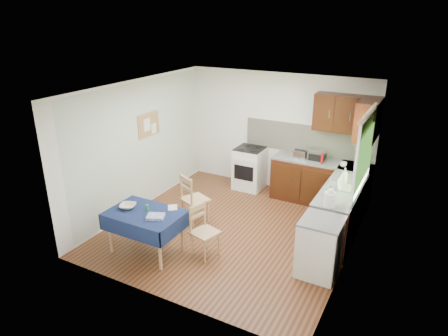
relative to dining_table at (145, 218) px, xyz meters
The scene contains 33 objects.
floor 1.67m from the dining_table, 55.34° to the left, with size 4.20×4.20×0.00m, color #4B2114.
ceiling 2.46m from the dining_table, 55.34° to the left, with size 4.00×4.20×0.02m, color white.
wall_back 3.56m from the dining_table, 75.32° to the left, with size 4.00×0.02×2.50m, color white.
wall_front 1.37m from the dining_table, 42.73° to the right, with size 4.00×0.02×2.50m, color white.
wall_left 1.82m from the dining_table, 131.00° to the left, with size 0.02×4.20×2.50m, color silver.
wall_right 3.22m from the dining_table, 23.95° to the left, with size 0.02×4.20×2.50m, color white.
base_cabinets 3.39m from the dining_table, 48.54° to the left, with size 1.90×2.30×0.86m.
worktop_back 3.65m from the dining_table, 57.86° to the left, with size 1.90×0.60×0.04m, color slate.
worktop_right 3.24m from the dining_table, 36.76° to the left, with size 0.60×1.70×0.04m, color slate.
worktop_corner 4.03m from the dining_table, 50.00° to the left, with size 0.60×0.60×0.04m, color slate.
splashback 3.75m from the dining_table, 65.48° to the left, with size 2.70×0.02×0.60m, color beige.
upper_cabinets 4.11m from the dining_table, 51.96° to the left, with size 1.20×0.85×0.70m.
stove 3.11m from the dining_table, 82.86° to the left, with size 0.60×0.61×0.92m.
window 3.63m from the dining_table, 34.74° to the left, with size 0.04×1.48×1.26m.
fridge 2.69m from the dining_table, 15.80° to the left, with size 0.58×0.60×0.89m.
corkboard 2.16m from the dining_table, 124.44° to the left, with size 0.04×0.62×0.47m.
dining_table is the anchor object (origin of this frame).
chair_far 1.18m from the dining_table, 83.06° to the left, with size 0.56×0.56×0.95m.
chair_near 0.93m from the dining_table, 23.82° to the left, with size 0.46×0.46×0.85m.
toaster 3.36m from the dining_table, 63.03° to the left, with size 0.26×0.16×0.20m.
sandwich_press 3.63m from the dining_table, 59.38° to the left, with size 0.30×0.26×0.17m.
sauce_bottle 3.55m from the dining_table, 55.99° to the left, with size 0.05×0.05×0.22m, color #B10E13.
yellow_packet 3.73m from the dining_table, 60.74° to the left, with size 0.11×0.08×0.15m, color gold.
dish_rack 3.23m from the dining_table, 37.36° to the left, with size 0.42×0.32×0.20m.
kettle 2.85m from the dining_table, 24.76° to the left, with size 0.17×0.17×0.29m.
cup 3.79m from the dining_table, 50.87° to the left, with size 0.13×0.13×0.10m, color white.
soap_bottle_a 3.36m from the dining_table, 39.51° to the left, with size 0.11×0.11×0.29m, color white.
soap_bottle_b 3.34m from the dining_table, 40.86° to the left, with size 0.08×0.08×0.17m, color #1B3D9D.
soap_bottle_c 2.94m from the dining_table, 31.83° to the left, with size 0.14×0.14×0.19m, color #268C37.
plate_bowl 0.36m from the dining_table, behind, with size 0.26×0.26×0.06m, color beige.
book 0.39m from the dining_table, 49.16° to the left, with size 0.15×0.20×0.02m, color white.
spice_jar 0.17m from the dining_table, 99.13° to the left, with size 0.04×0.04×0.09m, color #268D32.
tea_towel 0.30m from the dining_table, 13.85° to the right, with size 0.26×0.20×0.05m, color navy.
Camera 1 is at (2.82, -5.58, 3.61)m, focal length 32.00 mm.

